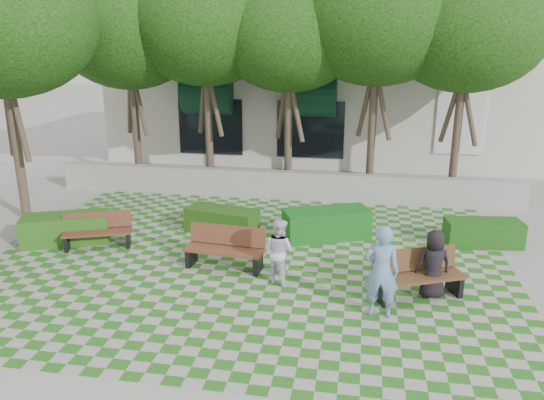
% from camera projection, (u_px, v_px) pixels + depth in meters
% --- Properties ---
extents(ground, '(90.00, 90.00, 0.00)m').
position_uv_depth(ground, '(237.00, 281.00, 11.45)').
color(ground, gray).
rests_on(ground, ground).
extents(lawn, '(12.00, 12.00, 0.00)m').
position_uv_depth(lawn, '(247.00, 262.00, 12.39)').
color(lawn, '#2B721E').
rests_on(lawn, ground).
extents(retaining_wall, '(15.00, 0.36, 0.90)m').
position_uv_depth(retaining_wall, '(282.00, 185.00, 17.15)').
color(retaining_wall, '#9E9B93').
rests_on(retaining_wall, ground).
extents(bench_east, '(1.93, 1.29, 0.97)m').
position_uv_depth(bench_east, '(417.00, 275.00, 10.64)').
color(bench_east, '#4F321B').
rests_on(bench_east, ground).
extents(bench_mid, '(1.85, 0.77, 0.95)m').
position_uv_depth(bench_mid, '(225.00, 249.00, 11.99)').
color(bench_mid, brown).
rests_on(bench_mid, ground).
extents(bench_west, '(1.73, 1.10, 0.86)m').
position_uv_depth(bench_west, '(98.00, 231.00, 13.18)').
color(bench_west, '#572C1E').
rests_on(bench_west, ground).
extents(hedge_east, '(1.93, 0.97, 0.65)m').
position_uv_depth(hedge_east, '(483.00, 233.00, 13.32)').
color(hedge_east, '#194A13').
rests_on(hedge_east, ground).
extents(hedge_midright, '(2.36, 1.67, 0.77)m').
position_uv_depth(hedge_midright, '(327.00, 224.00, 13.78)').
color(hedge_midright, '#16531B').
rests_on(hedge_midright, ground).
extents(hedge_midleft, '(2.03, 1.16, 0.67)m').
position_uv_depth(hedge_midleft, '(222.00, 221.00, 14.17)').
color(hedge_midleft, '#1F4512').
rests_on(hedge_midleft, ground).
extents(hedge_west, '(2.27, 1.58, 0.74)m').
position_uv_depth(hedge_west, '(66.00, 229.00, 13.47)').
color(hedge_west, '#245316').
rests_on(hedge_west, ground).
extents(person_blue, '(0.67, 0.44, 1.81)m').
position_uv_depth(person_blue, '(381.00, 272.00, 9.77)').
color(person_blue, '#678CBD').
rests_on(person_blue, ground).
extents(person_dark, '(0.78, 0.60, 1.41)m').
position_uv_depth(person_dark, '(433.00, 264.00, 10.57)').
color(person_dark, black).
rests_on(person_dark, ground).
extents(person_white, '(0.88, 0.82, 1.44)m').
position_uv_depth(person_white, '(279.00, 251.00, 11.17)').
color(person_white, silver).
rests_on(person_white, ground).
extents(tree_row, '(17.70, 13.40, 7.41)m').
position_uv_depth(tree_row, '(220.00, 32.00, 15.82)').
color(tree_row, '#47382B').
rests_on(tree_row, ground).
extents(building, '(18.00, 8.92, 5.15)m').
position_uv_depth(building, '(329.00, 95.00, 23.80)').
color(building, beige).
rests_on(building, ground).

